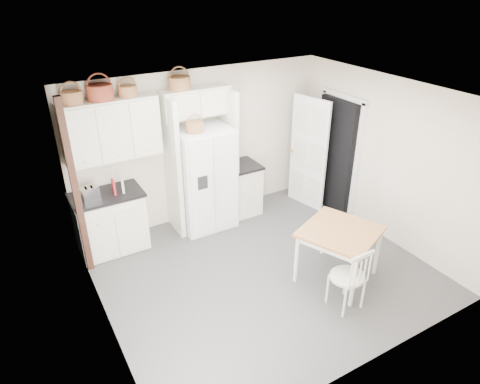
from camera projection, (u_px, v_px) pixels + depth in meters
floor at (263, 270)px, 6.34m from camera, size 4.50×4.50×0.00m
ceiling at (269, 97)px, 5.14m from camera, size 4.50×4.50×0.00m
wall_back at (201, 146)px, 7.28m from camera, size 4.50×0.00×4.50m
wall_left at (96, 240)px, 4.74m from camera, size 0.00×4.00×4.00m
wall_right at (385, 160)px, 6.75m from camera, size 0.00×4.00×4.00m
refrigerator at (204, 179)px, 7.12m from camera, size 0.91×0.73×1.75m
base_cab_left at (110, 222)px, 6.66m from camera, size 1.01×0.64×0.94m
base_cab_right at (242, 189)px, 7.73m from camera, size 0.51×0.61×0.89m
dining_table at (337, 254)px, 6.03m from camera, size 1.26×1.26×0.80m
windsor_chair at (347, 276)px, 5.47m from camera, size 0.48×0.44×0.95m
counter_left at (106, 195)px, 6.43m from camera, size 1.06×0.68×0.04m
counter_right at (242, 165)px, 7.51m from camera, size 0.55×0.65×0.04m
toaster at (89, 193)px, 6.24m from camera, size 0.28×0.21×0.18m
cookbook_red at (114, 187)px, 6.36m from camera, size 0.04×0.15×0.22m
cookbook_cream at (123, 185)px, 6.42m from camera, size 0.06×0.16×0.23m
basket_upper_a at (72, 98)px, 5.75m from camera, size 0.30×0.30×0.17m
basket_upper_b at (100, 92)px, 5.91m from camera, size 0.36×0.36×0.21m
basket_upper_c at (128, 91)px, 6.10m from camera, size 0.27×0.27×0.15m
basket_bridge_a at (179, 83)px, 6.44m from camera, size 0.34×0.34×0.19m
basket_fridge_a at (195, 127)px, 6.53m from camera, size 0.28×0.28×0.15m
upper_cabinet at (111, 130)px, 6.21m from camera, size 1.40×0.34×0.90m
bridge_cabinet at (195, 102)px, 6.70m from camera, size 1.12×0.34×0.45m
fridge_panel_left at (173, 168)px, 6.83m from camera, size 0.08×0.60×2.30m
fridge_panel_right at (229, 156)px, 7.28m from camera, size 0.08×0.60×2.30m
trim_post at (76, 191)px, 5.80m from camera, size 0.09×0.09×2.60m
doorway_void at (336, 156)px, 7.60m from camera, size 0.18×0.85×2.05m
door_slab at (308, 154)px, 7.70m from camera, size 0.21×0.79×2.05m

